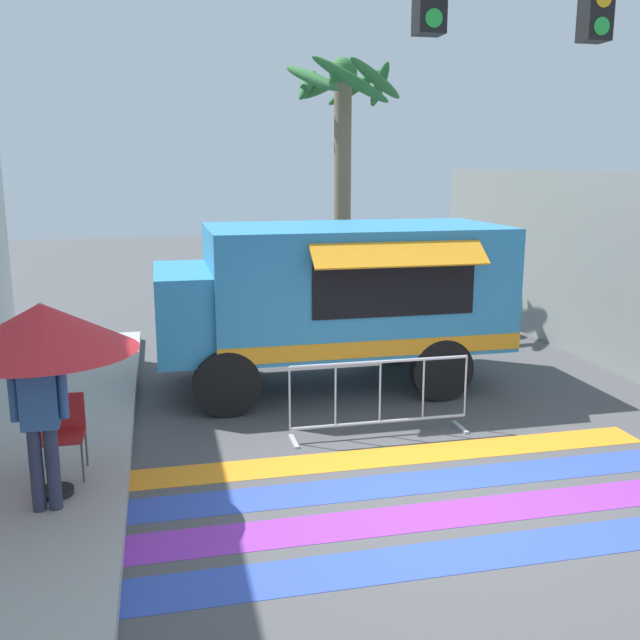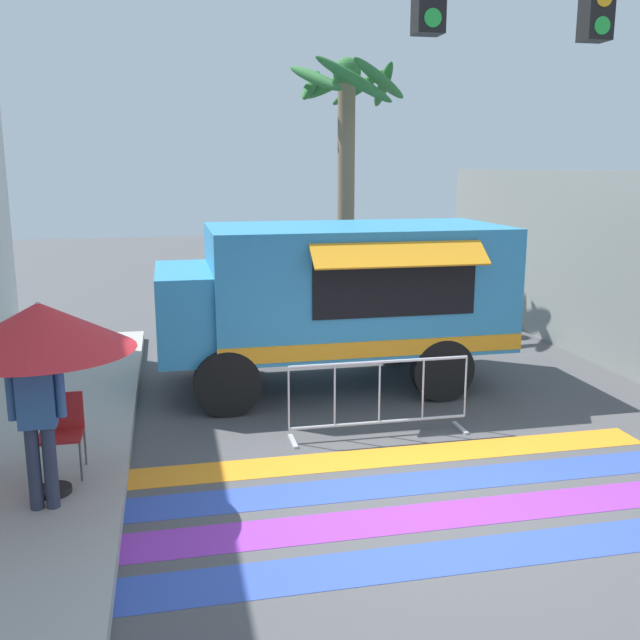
{
  "view_description": "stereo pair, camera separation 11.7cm",
  "coord_description": "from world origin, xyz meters",
  "px_view_note": "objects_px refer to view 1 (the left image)",
  "views": [
    {
      "loc": [
        -2.71,
        -6.5,
        3.43
      ],
      "look_at": [
        -0.62,
        2.69,
        1.4
      ],
      "focal_mm": 40.0,
      "sensor_mm": 36.0,
      "label": 1
    },
    {
      "loc": [
        -2.59,
        -6.53,
        3.43
      ],
      "look_at": [
        -0.62,
        2.69,
        1.4
      ],
      "focal_mm": 40.0,
      "sensor_mm": 36.0,
      "label": 2
    }
  ],
  "objects_px": {
    "vendor_person": "(40,409)",
    "palm_tree": "(343,139)",
    "food_truck": "(328,291)",
    "patio_umbrella": "(42,328)",
    "folding_chair": "(62,427)",
    "barricade_front": "(380,398)",
    "traffic_signal_pole": "(596,75)"
  },
  "relations": [
    {
      "from": "vendor_person",
      "to": "palm_tree",
      "type": "bearing_deg",
      "value": 64.58
    },
    {
      "from": "barricade_front",
      "to": "vendor_person",
      "type": "bearing_deg",
      "value": -158.09
    },
    {
      "from": "patio_umbrella",
      "to": "barricade_front",
      "type": "xyz_separation_m",
      "value": [
        3.84,
        1.24,
        -1.39
      ]
    },
    {
      "from": "palm_tree",
      "to": "traffic_signal_pole",
      "type": "bearing_deg",
      "value": -80.28
    },
    {
      "from": "palm_tree",
      "to": "vendor_person",
      "type": "bearing_deg",
      "value": -121.54
    },
    {
      "from": "folding_chair",
      "to": "vendor_person",
      "type": "xyz_separation_m",
      "value": [
        -0.06,
        -0.87,
        0.51
      ]
    },
    {
      "from": "food_truck",
      "to": "patio_umbrella",
      "type": "xyz_separation_m",
      "value": [
        -3.7,
        -3.52,
        0.37
      ]
    },
    {
      "from": "food_truck",
      "to": "folding_chair",
      "type": "distance_m",
      "value": 4.79
    },
    {
      "from": "folding_chair",
      "to": "barricade_front",
      "type": "xyz_separation_m",
      "value": [
        3.8,
        0.68,
        -0.17
      ]
    },
    {
      "from": "food_truck",
      "to": "barricade_front",
      "type": "bearing_deg",
      "value": -86.48
    },
    {
      "from": "traffic_signal_pole",
      "to": "folding_chair",
      "type": "relative_size",
      "value": 7.26
    },
    {
      "from": "patio_umbrella",
      "to": "palm_tree",
      "type": "distance_m",
      "value": 9.74
    },
    {
      "from": "food_truck",
      "to": "barricade_front",
      "type": "distance_m",
      "value": 2.5
    },
    {
      "from": "traffic_signal_pole",
      "to": "food_truck",
      "type": "bearing_deg",
      "value": 134.3
    },
    {
      "from": "food_truck",
      "to": "folding_chair",
      "type": "height_order",
      "value": "food_truck"
    },
    {
      "from": "food_truck",
      "to": "traffic_signal_pole",
      "type": "xyz_separation_m",
      "value": [
        2.63,
        -2.7,
        2.96
      ]
    },
    {
      "from": "patio_umbrella",
      "to": "palm_tree",
      "type": "bearing_deg",
      "value": 57.62
    },
    {
      "from": "patio_umbrella",
      "to": "food_truck",
      "type": "bearing_deg",
      "value": 43.59
    },
    {
      "from": "patio_umbrella",
      "to": "folding_chair",
      "type": "bearing_deg",
      "value": 86.51
    },
    {
      "from": "food_truck",
      "to": "vendor_person",
      "type": "relative_size",
      "value": 2.99
    },
    {
      "from": "traffic_signal_pole",
      "to": "palm_tree",
      "type": "xyz_separation_m",
      "value": [
        -1.23,
        7.21,
        -0.48
      ]
    },
    {
      "from": "food_truck",
      "to": "barricade_front",
      "type": "xyz_separation_m",
      "value": [
        0.14,
        -2.28,
        -1.02
      ]
    },
    {
      "from": "folding_chair",
      "to": "patio_umbrella",
      "type": "bearing_deg",
      "value": -108.15
    },
    {
      "from": "folding_chair",
      "to": "barricade_front",
      "type": "height_order",
      "value": "folding_chair"
    },
    {
      "from": "patio_umbrella",
      "to": "folding_chair",
      "type": "height_order",
      "value": "patio_umbrella"
    },
    {
      "from": "patio_umbrella",
      "to": "vendor_person",
      "type": "height_order",
      "value": "patio_umbrella"
    },
    {
      "from": "vendor_person",
      "to": "palm_tree",
      "type": "height_order",
      "value": "palm_tree"
    },
    {
      "from": "traffic_signal_pole",
      "to": "barricade_front",
      "type": "height_order",
      "value": "traffic_signal_pole"
    },
    {
      "from": "folding_chair",
      "to": "vendor_person",
      "type": "distance_m",
      "value": 1.01
    },
    {
      "from": "barricade_front",
      "to": "patio_umbrella",
      "type": "bearing_deg",
      "value": -162.09
    },
    {
      "from": "vendor_person",
      "to": "barricade_front",
      "type": "xyz_separation_m",
      "value": [
        3.87,
        1.56,
        -0.68
      ]
    },
    {
      "from": "folding_chair",
      "to": "food_truck",
      "type": "bearing_deg",
      "value": 24.32
    }
  ]
}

